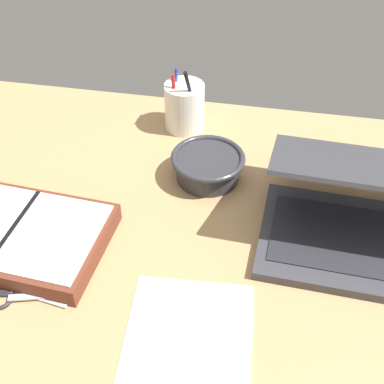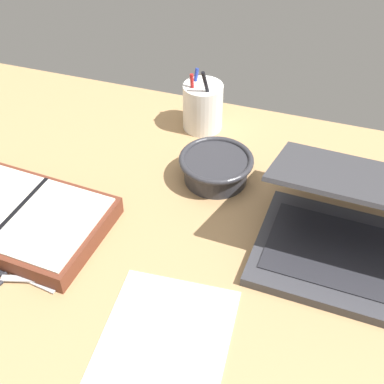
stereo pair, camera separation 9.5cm
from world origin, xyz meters
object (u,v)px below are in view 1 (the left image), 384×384
Objects in this scene: bowl at (208,165)px; pen_cup at (184,106)px; scissors at (13,294)px; planner at (16,235)px; laptop at (355,216)px.

pen_cup reaches higher than bowl.
scissors is (-26.34, -35.33, -2.77)cm from bowl.
bowl reaches higher than scissors.
planner is 12.05cm from scissors.
planner is (-30.47, -24.12, -1.18)cm from bowl.
bowl is 44.15cm from scissors.
scissors is (-54.41, -23.83, -4.75)cm from laptop.
laptop is 2.09× the size of pen_cup.
pen_cup is 55.49cm from scissors.
pen_cup is at bearing 144.62° from laptop.
scissors is at bearing -126.70° from bowl.
planner is at bearing -141.64° from bowl.
laptop is at bearing -38.06° from pen_cup.
planner is 2.52× the size of scissors.
pen_cup is 0.48× the size of planner.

